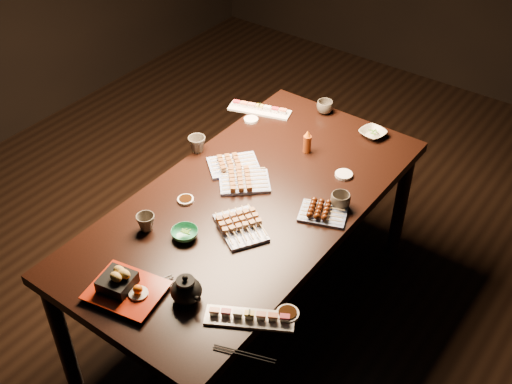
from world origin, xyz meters
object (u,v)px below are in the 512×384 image
sushi_platter_far (260,108)px  dining_table (250,260)px  condiment_bottle (307,141)px  yakitori_plate_right (241,224)px  sushi_platter_near (249,316)px  teacup_far_left (197,144)px  yakitori_plate_center (244,179)px  yakitori_plate_left (233,162)px  teapot (186,288)px  teacup_mid_right (340,201)px  edamame_bowl_cream (373,133)px  edamame_bowl_green (185,234)px  teacup_far_right (325,107)px  teacup_near_left (146,222)px  tempura_tray (125,284)px

sushi_platter_far → dining_table: bearing=105.2°
condiment_bottle → yakitori_plate_right: bearing=-82.6°
dining_table → condiment_bottle: condiment_bottle is taller
sushi_platter_near → condiment_bottle: condiment_bottle is taller
sushi_platter_far → teacup_far_left: (-0.03, -0.48, 0.02)m
yakitori_plate_right → yakitori_plate_center: bearing=155.8°
sushi_platter_near → yakitori_plate_left: size_ratio=1.40×
teapot → condiment_bottle: size_ratio=1.16×
sushi_platter_far → teacup_mid_right: 0.87m
dining_table → edamame_bowl_cream: size_ratio=14.14×
yakitori_plate_center → edamame_bowl_cream: 0.76m
yakitori_plate_left → edamame_bowl_cream: yakitori_plate_left is taller
sushi_platter_far → edamame_bowl_green: size_ratio=2.94×
yakitori_plate_center → yakitori_plate_right: 0.31m
sushi_platter_near → teacup_far_right: bearing=81.2°
edamame_bowl_cream → teacup_far_left: bearing=-135.1°
teacup_near_left → teacup_far_right: size_ratio=0.91×
yakitori_plate_left → teacup_far_right: size_ratio=2.67×
yakitori_plate_center → yakitori_plate_right: size_ratio=0.97×
tempura_tray → teacup_far_left: 0.96m
yakitori_plate_right → teacup_mid_right: size_ratio=2.67×
teacup_mid_right → teacup_far_right: 0.78m
dining_table → teacup_mid_right: (0.35, 0.21, 0.41)m
dining_table → yakitori_plate_right: size_ratio=7.57×
teapot → yakitori_plate_left: bearing=126.7°
sushi_platter_near → teacup_mid_right: 0.75m
sushi_platter_near → teacup_mid_right: (-0.06, 0.75, 0.01)m
edamame_bowl_cream → condiment_bottle: 0.37m
sushi_platter_near → edamame_bowl_cream: 1.35m
sushi_platter_near → dining_table: bearing=97.1°
yakitori_plate_right → teacup_far_right: (-0.20, 1.01, 0.00)m
teacup_far_left → teacup_mid_right: bearing=3.7°
yakitori_plate_center → teacup_near_left: size_ratio=2.87×
sushi_platter_far → yakitori_plate_left: bearing=94.7°
sushi_platter_far → teapot: (0.57, -1.24, 0.04)m
sushi_platter_far → teacup_far_right: bearing=-163.2°
sushi_platter_near → edamame_bowl_cream: bearing=69.2°
dining_table → teacup_far_left: (-0.44, 0.16, 0.42)m
edamame_bowl_cream → teapot: (-0.04, -1.39, 0.04)m
teapot → condiment_bottle: (-0.16, 1.08, 0.00)m
dining_table → teacup_far_left: 0.63m
yakitori_plate_left → teacup_near_left: bearing=-142.7°
teacup_mid_right → teapot: teapot is taller
dining_table → yakitori_plate_right: yakitori_plate_right is taller
yakitori_plate_center → teacup_mid_right: (0.44, 0.12, 0.01)m
teacup_far_left → sushi_platter_far: bearing=86.5°
dining_table → teacup_mid_right: 0.58m
yakitori_plate_left → tempura_tray: 0.89m
teacup_mid_right → yakitori_plate_center: bearing=-164.7°
dining_table → condiment_bottle: 0.64m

